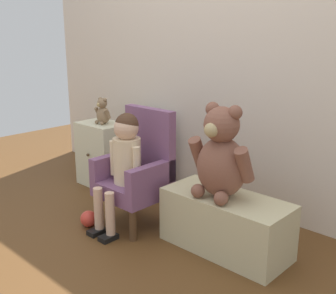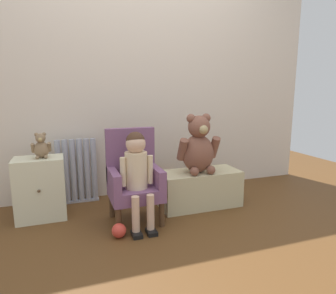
{
  "view_description": "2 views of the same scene",
  "coord_description": "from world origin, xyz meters",
  "px_view_note": "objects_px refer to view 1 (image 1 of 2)",
  "views": [
    {
      "loc": [
        1.66,
        -1.23,
        1.2
      ],
      "look_at": [
        0.05,
        0.47,
        0.55
      ],
      "focal_mm": 45.0,
      "sensor_mm": 36.0,
      "label": 1
    },
    {
      "loc": [
        -0.71,
        -1.78,
        1.03
      ],
      "look_at": [
        0.08,
        0.44,
        0.58
      ],
      "focal_mm": 32.0,
      "sensor_mm": 36.0,
      "label": 2
    }
  ],
  "objects_px": {
    "child_armchair": "(138,171)",
    "child_figure": "(124,155)",
    "low_bench": "(226,223)",
    "small_teddy_bear": "(103,112)",
    "small_dresser": "(103,154)",
    "large_teddy_bear": "(221,157)",
    "radiator": "(153,149)",
    "toy_ball": "(89,219)"
  },
  "relations": [
    {
      "from": "child_armchair",
      "to": "child_figure",
      "type": "relative_size",
      "value": 1.01
    },
    {
      "from": "low_bench",
      "to": "small_teddy_bear",
      "type": "bearing_deg",
      "value": 172.29
    },
    {
      "from": "small_dresser",
      "to": "low_bench",
      "type": "height_order",
      "value": "small_dresser"
    },
    {
      "from": "low_bench",
      "to": "small_teddy_bear",
      "type": "relative_size",
      "value": 3.54
    },
    {
      "from": "small_dresser",
      "to": "child_figure",
      "type": "height_order",
      "value": "child_figure"
    },
    {
      "from": "small_dresser",
      "to": "child_armchair",
      "type": "xyz_separation_m",
      "value": [
        0.71,
        -0.27,
        0.09
      ]
    },
    {
      "from": "child_figure",
      "to": "large_teddy_bear",
      "type": "distance_m",
      "value": 0.62
    },
    {
      "from": "radiator",
      "to": "child_figure",
      "type": "xyz_separation_m",
      "value": [
        0.41,
        -0.65,
        0.18
      ]
    },
    {
      "from": "radiator",
      "to": "small_dresser",
      "type": "relative_size",
      "value": 1.19
    },
    {
      "from": "radiator",
      "to": "small_dresser",
      "type": "distance_m",
      "value": 0.4
    },
    {
      "from": "child_figure",
      "to": "large_teddy_bear",
      "type": "xyz_separation_m",
      "value": [
        0.59,
        0.18,
        0.07
      ]
    },
    {
      "from": "radiator",
      "to": "toy_ball",
      "type": "bearing_deg",
      "value": -73.91
    },
    {
      "from": "small_dresser",
      "to": "large_teddy_bear",
      "type": "bearing_deg",
      "value": -9.1
    },
    {
      "from": "small_dresser",
      "to": "child_figure",
      "type": "relative_size",
      "value": 0.69
    },
    {
      "from": "large_teddy_bear",
      "to": "small_teddy_bear",
      "type": "xyz_separation_m",
      "value": [
        -1.27,
        0.2,
        0.05
      ]
    },
    {
      "from": "radiator",
      "to": "child_armchair",
      "type": "distance_m",
      "value": 0.68
    },
    {
      "from": "child_figure",
      "to": "low_bench",
      "type": "relative_size",
      "value": 1.01
    },
    {
      "from": "small_teddy_bear",
      "to": "low_bench",
      "type": "bearing_deg",
      "value": -7.71
    },
    {
      "from": "large_teddy_bear",
      "to": "small_dresser",
      "type": "bearing_deg",
      "value": 170.9
    },
    {
      "from": "child_figure",
      "to": "low_bench",
      "type": "distance_m",
      "value": 0.72
    },
    {
      "from": "low_bench",
      "to": "toy_ball",
      "type": "distance_m",
      "value": 0.88
    },
    {
      "from": "low_bench",
      "to": "child_figure",
      "type": "bearing_deg",
      "value": -162.15
    },
    {
      "from": "radiator",
      "to": "large_teddy_bear",
      "type": "height_order",
      "value": "large_teddy_bear"
    },
    {
      "from": "low_bench",
      "to": "large_teddy_bear",
      "type": "distance_m",
      "value": 0.39
    },
    {
      "from": "small_dresser",
      "to": "large_teddy_bear",
      "type": "relative_size",
      "value": 0.98
    },
    {
      "from": "child_figure",
      "to": "toy_ball",
      "type": "distance_m",
      "value": 0.48
    },
    {
      "from": "toy_ball",
      "to": "low_bench",
      "type": "bearing_deg",
      "value": 24.15
    },
    {
      "from": "large_teddy_bear",
      "to": "child_figure",
      "type": "bearing_deg",
      "value": -163.39
    },
    {
      "from": "radiator",
      "to": "child_figure",
      "type": "relative_size",
      "value": 0.82
    },
    {
      "from": "child_figure",
      "to": "small_teddy_bear",
      "type": "distance_m",
      "value": 0.78
    },
    {
      "from": "child_armchair",
      "to": "child_figure",
      "type": "height_order",
      "value": "child_armchair"
    },
    {
      "from": "large_teddy_bear",
      "to": "radiator",
      "type": "bearing_deg",
      "value": 154.56
    },
    {
      "from": "child_armchair",
      "to": "large_teddy_bear",
      "type": "bearing_deg",
      "value": 6.09
    },
    {
      "from": "child_armchair",
      "to": "small_teddy_bear",
      "type": "bearing_deg",
      "value": 158.83
    },
    {
      "from": "large_teddy_bear",
      "to": "child_armchair",
      "type": "bearing_deg",
      "value": -173.91
    },
    {
      "from": "child_figure",
      "to": "toy_ball",
      "type": "height_order",
      "value": "child_figure"
    },
    {
      "from": "low_bench",
      "to": "small_teddy_bear",
      "type": "distance_m",
      "value": 1.38
    },
    {
      "from": "child_figure",
      "to": "low_bench",
      "type": "height_order",
      "value": "child_figure"
    },
    {
      "from": "large_teddy_bear",
      "to": "toy_ball",
      "type": "height_order",
      "value": "large_teddy_bear"
    },
    {
      "from": "small_dresser",
      "to": "child_figure",
      "type": "xyz_separation_m",
      "value": [
        0.71,
        -0.38,
        0.22
      ]
    },
    {
      "from": "low_bench",
      "to": "large_teddy_bear",
      "type": "bearing_deg",
      "value": -141.62
    },
    {
      "from": "small_dresser",
      "to": "large_teddy_bear",
      "type": "height_order",
      "value": "large_teddy_bear"
    }
  ]
}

